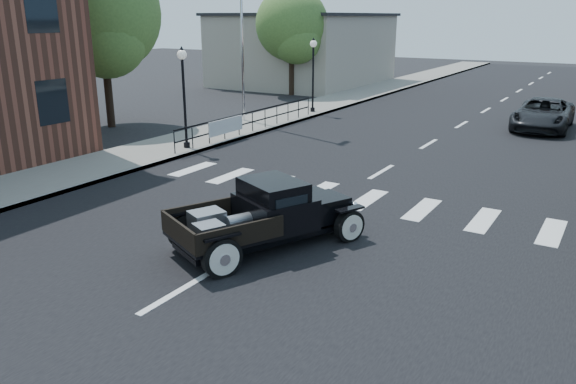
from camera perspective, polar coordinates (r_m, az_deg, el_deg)
The scene contains 13 objects.
ground at distance 13.05m, azimuth -2.32°, elevation -5.01°, with size 120.00×120.00×0.00m, color black.
road at distance 26.37m, azimuth 16.10°, elevation 5.89°, with size 14.00×80.00×0.02m, color black.
road_markings at distance 21.69m, azimuth 12.47°, elevation 3.75°, with size 12.00×60.00×0.06m, color silver, non-canonical shape.
sidewalk_left at distance 29.69m, azimuth 0.03°, elevation 7.92°, with size 3.00×80.00×0.15m, color gray.
low_building_left at distance 43.85m, azimuth 1.65°, elevation 14.18°, with size 10.00×12.00×5.00m, color #AAA18F.
railing at distance 24.82m, azimuth -3.64°, elevation 7.35°, with size 0.08×10.00×1.00m, color black, non-canonical shape.
banner at distance 23.22m, azimuth -6.30°, elevation 6.08°, with size 0.04×2.20×0.60m, color silver, non-canonical shape.
lamp_post_b at distance 21.68m, azimuth -10.50°, elevation 9.36°, with size 0.36×0.36×3.78m, color black, non-canonical shape.
lamp_post_c at distance 29.84m, azimuth 2.56°, elevation 11.76°, with size 0.36×0.36×3.78m, color black, non-canonical shape.
big_tree_near at distance 27.48m, azimuth -18.21°, elevation 14.27°, with size 5.26×5.26×7.73m, color #43662B, non-canonical shape.
big_tree_far at distance 37.37m, azimuth 0.38°, elevation 15.02°, with size 4.64×4.64×6.82m, color #43662B, non-canonical shape.
hotrod_pickup at distance 12.48m, azimuth -2.29°, elevation -2.25°, with size 2.09×4.48×1.55m, color black, non-canonical shape.
second_car at distance 28.32m, azimuth 24.49°, elevation 7.19°, with size 2.32×5.03×1.40m, color black.
Camera 1 is at (6.72, -10.02, 4.97)m, focal length 35.00 mm.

